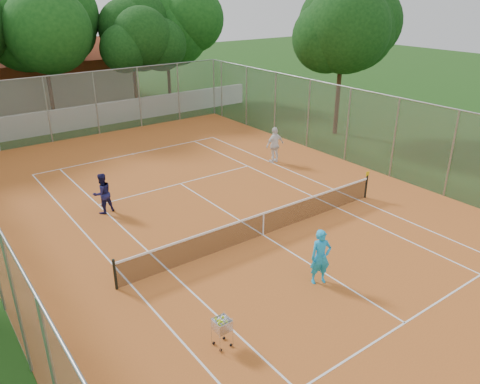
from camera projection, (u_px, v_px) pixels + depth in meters
ground at (263, 235)px, 17.98m from camera, size 120.00×120.00×0.00m
court_pad at (263, 235)px, 17.98m from camera, size 18.00×34.00×0.02m
court_lines at (263, 235)px, 17.97m from camera, size 10.98×23.78×0.01m
tennis_net at (263, 224)px, 17.78m from camera, size 11.88×0.10×0.98m
perimeter_fence at (264, 188)px, 17.18m from camera, size 18.00×34.00×4.00m
boundary_wall at (87, 116)px, 31.71m from camera, size 26.00×0.30×1.50m
clubhouse at (17, 77)px, 37.43m from camera, size 16.40×9.00×4.40m
tropical_trees at (64, 47)px, 32.23m from camera, size 29.00×19.00×10.00m
player_near at (321, 257)px, 14.75m from camera, size 0.79×0.67×1.85m
player_far_left at (102, 193)px, 19.45m from camera, size 0.95×0.80×1.75m
player_far_right at (275, 145)px, 25.13m from camera, size 1.15×0.49×1.96m
ball_hopper at (222, 332)px, 12.23m from camera, size 0.45×0.45×0.92m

